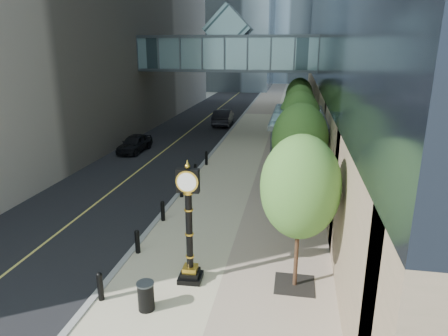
{
  "coord_description": "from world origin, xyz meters",
  "views": [
    {
      "loc": [
        3.31,
        -9.49,
        8.1
      ],
      "look_at": [
        0.27,
        7.48,
        2.84
      ],
      "focal_mm": 32.0,
      "sensor_mm": 36.0,
      "label": 1
    }
  ],
  "objects": [
    {
      "name": "street_clock",
      "position": [
        -0.09,
        2.66,
        1.95
      ],
      "size": [
        0.85,
        0.85,
        4.36
      ],
      "rotation": [
        0.0,
        0.0,
        0.04
      ],
      "color": "black",
      "rests_on": "sidewalk"
    },
    {
      "name": "entrance_canopy",
      "position": [
        3.48,
        14.0,
        4.19
      ],
      "size": [
        3.0,
        8.0,
        4.38
      ],
      "color": "#383F44",
      "rests_on": "ground"
    },
    {
      "name": "sidewalk",
      "position": [
        1.0,
        40.0,
        0.03
      ],
      "size": [
        8.0,
        180.0,
        0.06
      ],
      "primitive_type": "cube",
      "color": "beige",
      "rests_on": "ground"
    },
    {
      "name": "car_far",
      "position": [
        -4.26,
        32.28,
        0.86
      ],
      "size": [
        1.98,
        5.17,
        1.68
      ],
      "primitive_type": "imported",
      "rotation": [
        0.0,
        0.0,
        3.18
      ],
      "color": "black",
      "rests_on": "road"
    },
    {
      "name": "car_near",
      "position": [
        -9.19,
        19.8,
        0.71
      ],
      "size": [
        1.89,
        4.13,
        1.37
      ],
      "primitive_type": "imported",
      "rotation": [
        0.0,
        0.0,
        -0.07
      ],
      "color": "black",
      "rests_on": "road"
    },
    {
      "name": "road",
      "position": [
        -7.0,
        40.0,
        0.01
      ],
      "size": [
        8.0,
        180.0,
        0.02
      ],
      "primitive_type": "cube",
      "color": "black",
      "rests_on": "ground"
    },
    {
      "name": "ground",
      "position": [
        0.0,
        0.0,
        0.0
      ],
      "size": [
        320.0,
        320.0,
        0.0
      ],
      "primitive_type": "plane",
      "color": "gray",
      "rests_on": "ground"
    },
    {
      "name": "street_trees",
      "position": [
        3.6,
        15.58,
        3.69
      ],
      "size": [
        2.7,
        28.6,
        5.55
      ],
      "color": "black",
      "rests_on": "sidewalk"
    },
    {
      "name": "skywalk",
      "position": [
        -3.0,
        28.0,
        7.71
      ],
      "size": [
        17.0,
        4.2,
        5.8
      ],
      "color": "#486A73",
      "rests_on": "ground"
    },
    {
      "name": "trash_bin",
      "position": [
        -1.04,
        0.79,
        0.51
      ],
      "size": [
        0.69,
        0.69,
        0.9
      ],
      "primitive_type": "cylinder",
      "rotation": [
        0.0,
        0.0,
        -0.43
      ],
      "color": "black",
      "rests_on": "sidewalk"
    },
    {
      "name": "curb",
      "position": [
        -3.0,
        40.0,
        0.04
      ],
      "size": [
        0.25,
        180.0,
        0.07
      ],
      "primitive_type": "cube",
      "color": "gray",
      "rests_on": "ground"
    },
    {
      "name": "pedestrian",
      "position": [
        2.89,
        14.09,
        0.86
      ],
      "size": [
        0.64,
        0.48,
        1.59
      ],
      "primitive_type": "imported",
      "rotation": [
        0.0,
        0.0,
        2.96
      ],
      "color": "#BAB7AA",
      "rests_on": "sidewalk"
    },
    {
      "name": "bollard_row",
      "position": [
        -2.7,
        9.0,
        0.51
      ],
      "size": [
        0.2,
        16.2,
        0.9
      ],
      "color": "black",
      "rests_on": "sidewalk"
    }
  ]
}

